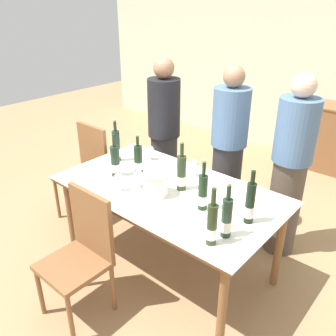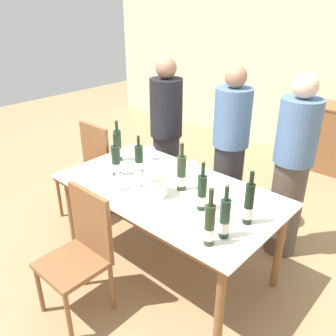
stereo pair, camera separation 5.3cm
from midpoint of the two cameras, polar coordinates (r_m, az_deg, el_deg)
ground_plane at (r=3.24m, az=0.49°, el=-15.30°), size 12.00×12.00×0.00m
back_wall at (r=5.33m, az=25.00°, el=15.63°), size 8.00×0.10×2.80m
dining_table at (r=2.83m, az=0.54°, el=-4.56°), size 1.78×1.00×0.77m
ice_bucket at (r=2.67m, az=-1.40°, el=-2.44°), size 0.19×0.19×0.18m
wine_bottle_0 at (r=2.15m, az=7.38°, el=-9.11°), size 0.07×0.07×0.38m
wine_bottle_1 at (r=2.73m, az=2.73°, el=-0.91°), size 0.07×0.07×0.40m
wine_bottle_2 at (r=2.38m, az=13.44°, el=-5.75°), size 0.06×0.06×0.38m
wine_bottle_3 at (r=2.98m, az=-7.83°, el=1.04°), size 0.08×0.08×0.37m
wine_bottle_4 at (r=2.49m, az=6.08°, el=-4.07°), size 0.07×0.07×0.38m
wine_bottle_5 at (r=3.01m, az=-4.16°, el=1.28°), size 0.07×0.07×0.35m
wine_bottle_6 at (r=3.25m, az=-7.60°, el=3.48°), size 0.07×0.07×0.39m
wine_bottle_7 at (r=2.23m, az=9.75°, el=-8.09°), size 0.07×0.07×0.37m
wine_glass_0 at (r=3.26m, az=-2.22°, el=2.84°), size 0.08×0.08×0.13m
wine_glass_1 at (r=2.95m, az=4.72°, el=0.46°), size 0.08×0.08×0.15m
wine_glass_2 at (r=2.75m, az=-7.35°, el=-1.64°), size 0.08×0.08×0.15m
wine_glass_3 at (r=2.79m, az=-4.19°, el=-1.27°), size 0.08×0.08×0.14m
chair_near_front at (r=2.64m, az=-13.14°, el=-12.21°), size 0.42×0.42×0.94m
chair_left_end at (r=3.74m, az=-12.25°, el=0.32°), size 0.42×0.42×0.97m
person_host at (r=3.72m, az=0.13°, el=5.04°), size 0.33×0.33×1.62m
person_guest_left at (r=3.36m, az=10.29°, el=2.20°), size 0.33×0.33×1.62m
person_guest_right at (r=3.16m, az=19.63°, el=-0.44°), size 0.33×0.33×1.62m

